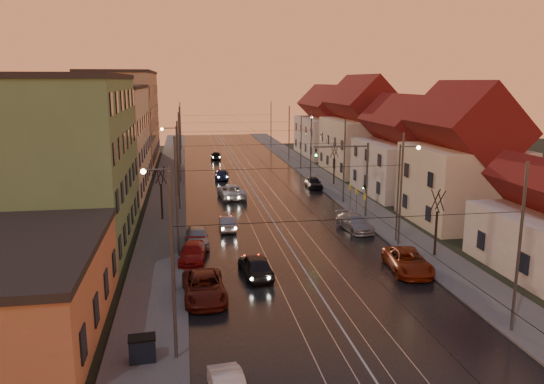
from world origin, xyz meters
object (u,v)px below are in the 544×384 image
driving_car_0 (256,265)px  parked_right_2 (314,183)px  traffic_light_mast (357,171)px  driving_car_4 (216,155)px  parked_left_1 (204,287)px  street_lamp_3 (303,137)px  street_lamp_0 (166,217)px  street_lamp_1 (402,183)px  street_lamp_2 (174,154)px  driving_car_1 (227,223)px  driving_car_2 (231,191)px  dumpster (142,349)px  parked_right_0 (408,261)px  driving_car_3 (222,174)px  parked_left_2 (193,253)px  parked_left_3 (197,236)px  parked_right_1 (355,223)px

driving_car_0 → parked_right_2: 30.40m
traffic_light_mast → driving_car_0: bearing=-129.8°
traffic_light_mast → driving_car_4: traffic_light_mast is taller
traffic_light_mast → parked_left_1: size_ratio=1.35×
street_lamp_3 → driving_car_4: size_ratio=1.93×
driving_car_4 → street_lamp_0: bearing=86.1°
street_lamp_1 → street_lamp_2: (-18.21, 20.00, 0.00)m
driving_car_1 → driving_car_0: bearing=95.4°
driving_car_2 → street_lamp_3: bearing=-130.0°
street_lamp_0 → dumpster: bearing=-97.3°
traffic_light_mast → driving_car_1: bearing=-169.7°
traffic_light_mast → parked_right_0: size_ratio=1.35×
driving_car_3 → parked_left_1: (-3.83, -39.54, 0.09)m
driving_car_2 → parked_left_2: size_ratio=1.27×
traffic_light_mast → parked_left_3: 16.86m
traffic_light_mast → driving_car_3: bearing=116.4°
street_lamp_3 → driving_car_3: bearing=-156.0°
street_lamp_2 → dumpster: bearing=-91.6°
parked_right_0 → driving_car_0: bearing=-178.6°
street_lamp_1 → traffic_light_mast: (-1.11, 8.00, -0.29)m
street_lamp_2 → street_lamp_3: (18.21, 16.00, 0.00)m
driving_car_2 → parked_right_1: 17.56m
driving_car_1 → parked_right_0: size_ratio=0.72×
street_lamp_2 → driving_car_1: street_lamp_2 is taller
parked_right_1 → driving_car_4: bearing=94.6°
street_lamp_2 → driving_car_4: size_ratio=1.93×
traffic_light_mast → parked_right_1: 5.84m
driving_car_3 → parked_left_3: bearing=85.9°
street_lamp_3 → parked_left_1: (-16.13, -45.02, -4.14)m
driving_car_0 → parked_right_0: (10.44, -0.78, -0.03)m
parked_right_0 → dumpster: (-17.09, -9.47, -0.04)m
parked_right_0 → parked_right_2: size_ratio=1.30×
traffic_light_mast → street_lamp_3: bearing=87.7°
parked_left_3 → parked_right_2: 25.49m
driving_car_0 → parked_right_0: driving_car_0 is taller
dumpster → street_lamp_3: bearing=65.4°
parked_right_2 → street_lamp_3: bearing=84.0°
driving_car_0 → driving_car_2: (0.53, 24.41, 0.01)m
street_lamp_1 → driving_car_3: street_lamp_1 is taller
parked_left_2 → parked_right_0: size_ratio=0.83×
parked_left_2 → parked_right_1: size_ratio=0.92×
parked_right_1 → parked_right_2: (0.86, 18.71, -0.01)m
driving_car_2 → dumpster: driving_car_2 is taller
driving_car_2 → parked_right_1: bearing=117.7°
street_lamp_3 → parked_left_2: size_ratio=1.80×
driving_car_3 → parked_left_3: size_ratio=1.03×
street_lamp_1 → parked_right_1: (-2.52, 3.87, -4.18)m
driving_car_0 → dumpster: bearing=52.1°
street_lamp_0 → traffic_light_mast: 23.42m
parked_left_2 → street_lamp_1: bearing=13.5°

